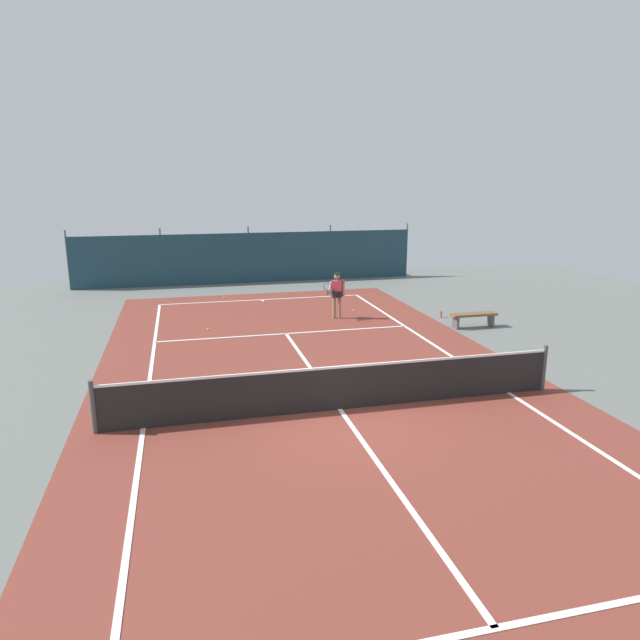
{
  "coord_description": "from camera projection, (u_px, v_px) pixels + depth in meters",
  "views": [
    {
      "loc": [
        -3.17,
        -11.08,
        4.87
      ],
      "look_at": [
        0.65,
        4.45,
        0.9
      ],
      "focal_mm": 31.84,
      "sensor_mm": 36.0,
      "label": 1
    }
  ],
  "objects": [
    {
      "name": "ground_plane",
      "position": [
        340.0,
        409.0,
        12.35
      ],
      "size": [
        36.0,
        36.0,
        0.0
      ],
      "primitive_type": "plane",
      "color": "slate"
    },
    {
      "name": "court_surface",
      "position": [
        340.0,
        409.0,
        12.35
      ],
      "size": [
        11.02,
        26.6,
        0.01
      ],
      "color": "brown",
      "rests_on": "ground"
    },
    {
      "name": "back_fence",
      "position": [
        248.0,
        268.0,
        27.82
      ],
      "size": [
        16.3,
        0.98,
        2.7
      ],
      "color": "#1E3D4C",
      "rests_on": "ground"
    },
    {
      "name": "tennis_ball_midcourt",
      "position": [
        224.0,
        297.0,
        23.91
      ],
      "size": [
        0.07,
        0.07,
        0.07
      ],
      "primitive_type": "sphere",
      "color": "#CCDB33",
      "rests_on": "ground"
    },
    {
      "name": "tennis_player",
      "position": [
        337.0,
        292.0,
        20.23
      ],
      "size": [
        0.84,
        0.65,
        1.64
      ],
      "rotation": [
        0.0,
        0.0,
        2.74
      ],
      "color": "#9E7051",
      "rests_on": "ground"
    },
    {
      "name": "tennis_ball_near_player",
      "position": [
        354.0,
        310.0,
        21.57
      ],
      "size": [
        0.07,
        0.07,
        0.07
      ],
      "primitive_type": "sphere",
      "color": "#CCDB33",
      "rests_on": "ground"
    },
    {
      "name": "courtside_bench",
      "position": [
        474.0,
        317.0,
        19.12
      ],
      "size": [
        1.6,
        0.4,
        0.49
      ],
      "color": "brown",
      "rests_on": "ground"
    },
    {
      "name": "water_bottle",
      "position": [
        441.0,
        314.0,
        20.56
      ],
      "size": [
        0.08,
        0.08,
        0.24
      ],
      "primitive_type": "cylinder",
      "color": "#D84C38",
      "rests_on": "ground"
    },
    {
      "name": "tennis_net",
      "position": [
        340.0,
        387.0,
        12.23
      ],
      "size": [
        10.12,
        0.1,
        1.1
      ],
      "color": "black",
      "rests_on": "ground"
    },
    {
      "name": "tennis_ball_by_sideline",
      "position": [
        208.0,
        329.0,
        18.83
      ],
      "size": [
        0.07,
        0.07,
        0.07
      ],
      "primitive_type": "sphere",
      "color": "#CCDB33",
      "rests_on": "ground"
    },
    {
      "name": "parked_car",
      "position": [
        225.0,
        259.0,
        29.67
      ],
      "size": [
        2.16,
        4.27,
        1.68
      ],
      "rotation": [
        0.0,
        0.0,
        0.04
      ],
      "color": "maroon",
      "rests_on": "ground"
    }
  ]
}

